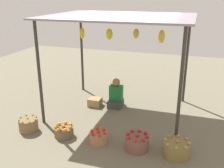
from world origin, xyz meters
TOP-DOWN VIEW (x-y plane):
  - ground_plane at (0.00, 0.00)m, footprint 14.00×14.00m
  - market_stall_structure at (0.01, 0.01)m, footprint 3.37×2.63m
  - vendor_person at (-0.17, 0.26)m, footprint 0.36×0.44m
  - basket_green_chilies at (-1.64, -1.61)m, footprint 0.42×0.42m
  - basket_oranges at (-0.77, -1.59)m, footprint 0.41×0.41m
  - basket_red_tomatoes at (0.03, -1.62)m, footprint 0.36×0.36m
  - basket_red_apples at (0.83, -1.59)m, footprint 0.47×0.47m
  - basket_potatoes at (1.58, -1.57)m, footprint 0.52×0.52m
  - wooden_crate_near_vendor at (-0.73, 0.11)m, footprint 0.33×0.31m

SIDE VIEW (x-z plane):
  - ground_plane at x=0.00m, z-range 0.00..0.00m
  - wooden_crate_near_vendor at x=-0.73m, z-range 0.00..0.21m
  - basket_oranges at x=-0.77m, z-range -0.02..0.26m
  - basket_red_tomatoes at x=0.03m, z-range -0.02..0.27m
  - basket_green_chilies at x=-1.64m, z-range -0.01..0.30m
  - basket_potatoes at x=1.58m, z-range -0.02..0.31m
  - basket_red_apples at x=0.83m, z-range -0.02..0.32m
  - vendor_person at x=-0.17m, z-range -0.09..0.69m
  - market_stall_structure at x=0.01m, z-range 1.03..3.46m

